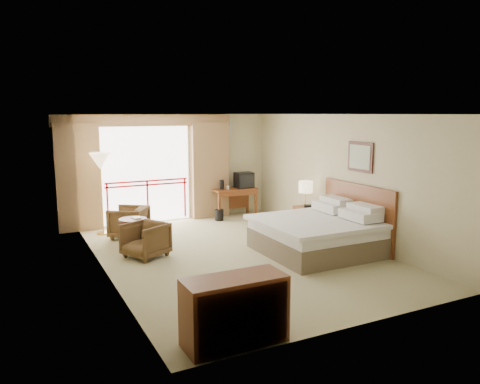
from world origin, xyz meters
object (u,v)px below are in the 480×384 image
bed (318,234)px  wastebasket (219,215)px  nightstand (306,220)px  armchair_near (146,257)px  table_lamp (306,187)px  floor_lamp (100,164)px  desk (233,194)px  dresser (235,311)px  tv (244,180)px  armchair_far (129,237)px  side_table (133,228)px

bed → wastebasket: (-0.62, 3.42, -0.24)m
nightstand → armchair_near: bearing=-176.0°
table_lamp → floor_lamp: 4.65m
desk → wastebasket: (-0.55, -0.31, -0.45)m
armchair_near → dresser: (0.03, -3.84, 0.41)m
desk → tv: tv is taller
nightstand → dresser: (-3.76, -3.99, 0.11)m
bed → nightstand: 1.53m
armchair_far → desk: bearing=141.5°
nightstand → table_lamp: size_ratio=1.08×
tv → armchair_near: (-3.37, -2.44, -0.96)m
bed → desk: 3.73m
desk → armchair_near: size_ratio=1.58×
bed → dresser: bearing=-140.0°
nightstand → side_table: (-3.85, 0.55, 0.11)m
bed → wastebasket: bed is taller
armchair_near → floor_lamp: (-0.39, 2.15, 1.59)m
desk → table_lamp: bearing=-70.4°
nightstand → desk: desk is taller
armchair_far → wastebasket: bearing=138.5°
tv → floor_lamp: size_ratio=0.25×
desk → armchair_near: 4.00m
armchair_near → side_table: bearing=157.6°
nightstand → dresser: 5.48m
bed → floor_lamp: 5.03m
nightstand → wastebasket: (-1.28, 2.04, -0.17)m
nightstand → floor_lamp: bearing=156.2°
bed → dresser: size_ratio=1.72×
floor_lamp → tv: bearing=4.4°
table_lamp → desk: bearing=107.6°
table_lamp → tv: (-0.43, 2.24, -0.09)m
tv → floor_lamp: 3.82m
armchair_near → floor_lamp: size_ratio=0.40×
bed → armchair_far: (-3.08, 2.80, -0.38)m
armchair_near → floor_lamp: bearing=163.3°
bed → tv: size_ratio=4.66×
side_table → dresser: dresser is taller
desk → tv: 0.48m
nightstand → desk: bearing=109.0°
wastebasket → dresser: dresser is taller
armchair_near → bed: bearing=41.6°
wastebasket → side_table: side_table is taller
wastebasket → armchair_near: size_ratio=0.38×
bed → wastebasket: size_ratio=7.56×
tv → wastebasket: bearing=177.7°
armchair_near → dresser: 3.86m
nightstand → dresser: bearing=-131.6°
wastebasket → armchair_far: bearing=-165.8°
wastebasket → dresser: bearing=-112.4°
armchair_near → armchair_far: bearing=150.8°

